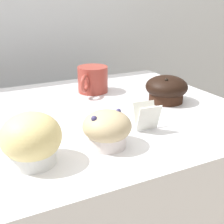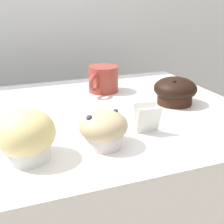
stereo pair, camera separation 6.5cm
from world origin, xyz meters
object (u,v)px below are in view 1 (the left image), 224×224
at_px(muffin_back_right, 107,129).
at_px(muffin_back_left, 166,89).
at_px(muffin_front_center, 31,140).
at_px(coffee_cup, 92,79).

bearing_deg(muffin_back_right, muffin_back_left, 32.44).
height_order(muffin_front_center, coffee_cup, muffin_front_center).
relative_size(muffin_back_right, coffee_cup, 0.83).
bearing_deg(coffee_cup, muffin_back_right, -109.26).
bearing_deg(coffee_cup, muffin_back_left, -50.70).
distance_m(muffin_back_left, muffin_back_right, 0.31).
relative_size(muffin_back_left, coffee_cup, 1.00).
height_order(muffin_front_center, muffin_back_left, muffin_front_center).
distance_m(muffin_front_center, coffee_cup, 0.43).
xyz_separation_m(muffin_front_center, coffee_cup, (0.26, 0.34, -0.00)).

